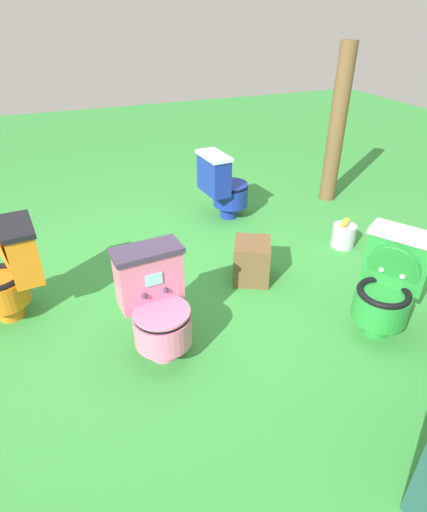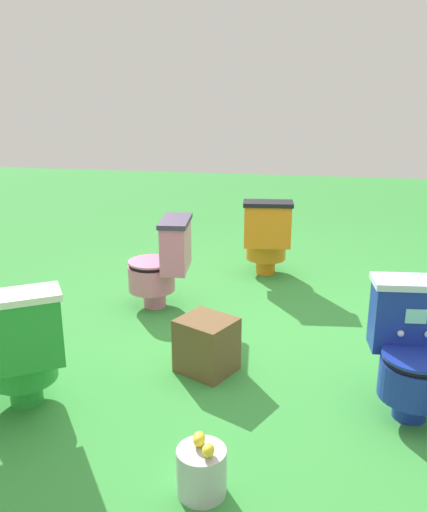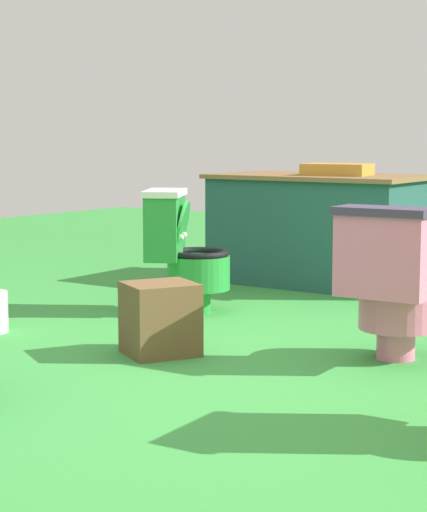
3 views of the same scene
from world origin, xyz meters
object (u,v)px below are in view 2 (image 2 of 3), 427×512
at_px(toilet_green, 21,348).
at_px(small_crate, 207,345).
at_px(toilet_orange, 267,237).
at_px(toilet_blue, 413,349).
at_px(toilet_pink, 162,263).
at_px(lemon_bucket, 202,470).

distance_m(toilet_green, small_crate, 1.09).
xyz_separation_m(toilet_orange, toilet_green, (-2.40, 1.12, 0.00)).
bearing_deg(toilet_green, toilet_blue, -21.94).
bearing_deg(toilet_green, small_crate, 1.51).
xyz_separation_m(toilet_orange, toilet_pink, (-0.86, 0.75, -0.00)).
relative_size(toilet_orange, toilet_blue, 1.00).
distance_m(toilet_orange, toilet_pink, 1.14).
bearing_deg(toilet_blue, toilet_green, 4.77).
distance_m(toilet_orange, toilet_blue, 2.25).
bearing_deg(toilet_green, toilet_pink, 44.80).
height_order(small_crate, lemon_bucket, small_crate).
bearing_deg(lemon_bucket, small_crate, 9.41).
bearing_deg(toilet_green, lemon_bucket, -55.41).
xyz_separation_m(toilet_pink, lemon_bucket, (-2.00, -0.71, -0.25)).
height_order(toilet_orange, toilet_green, same).
distance_m(toilet_green, lemon_bucket, 1.20).
bearing_deg(toilet_pink, toilet_green, 161.50).
bearing_deg(toilet_orange, small_crate, -102.47).
relative_size(toilet_green, toilet_blue, 1.00).
relative_size(toilet_green, small_crate, 2.09).
bearing_deg(toilet_orange, toilet_blue, -70.75).
bearing_deg(small_crate, toilet_blue, -101.30).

